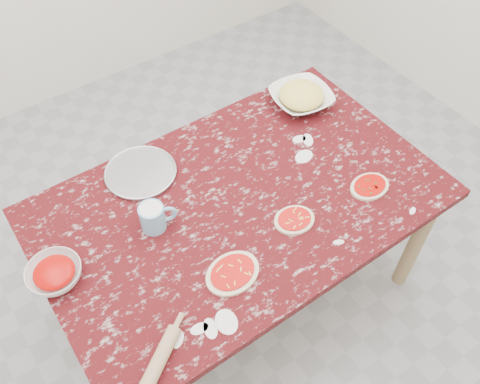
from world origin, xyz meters
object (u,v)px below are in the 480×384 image
sauce_bowl (55,274)px  rolling_pin (158,362)px  pizza_tray (141,173)px  worktable (240,212)px  cheese_bowl (301,98)px  flour_mug (154,217)px

sauce_bowl → rolling_pin: (0.15, -0.48, -0.01)m
pizza_tray → sauce_bowl: (-0.48, -0.27, 0.02)m
worktable → pizza_tray: size_ratio=5.43×
worktable → sauce_bowl: 0.75m
sauce_bowl → cheese_bowl: cheese_bowl is taller
pizza_tray → cheese_bowl: 0.83m
sauce_bowl → flour_mug: 0.40m
sauce_bowl → flour_mug: (0.40, 0.00, 0.03)m
cheese_bowl → rolling_pin: cheese_bowl is taller
worktable → cheese_bowl: (0.57, 0.31, 0.12)m
sauce_bowl → flour_mug: bearing=0.2°
cheese_bowl → flour_mug: (-0.91, -0.23, 0.02)m
pizza_tray → cheese_bowl: size_ratio=1.07×
pizza_tray → flour_mug: (-0.08, -0.27, 0.05)m
rolling_pin → worktable: bearing=34.1°
flour_mug → rolling_pin: (-0.25, -0.48, -0.03)m
pizza_tray → rolling_pin: 0.83m
pizza_tray → flour_mug: size_ratio=2.07×
sauce_bowl → cheese_bowl: bearing=10.1°
pizza_tray → flour_mug: flour_mug is taller
worktable → pizza_tray: (-0.26, 0.35, 0.09)m
worktable → flour_mug: size_ratio=11.25×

